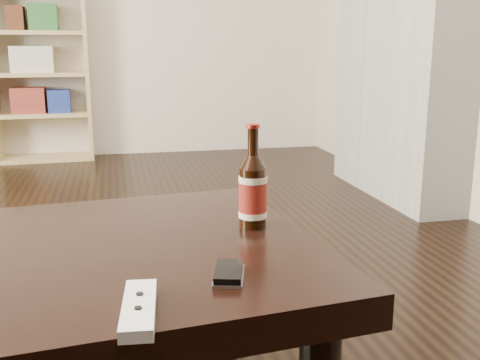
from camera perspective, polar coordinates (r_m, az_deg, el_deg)
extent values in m
cube|color=tan|center=(4.87, -15.27, 10.37)|extent=(0.05, 0.35, 1.40)
cube|color=tan|center=(4.96, -18.96, 2.19)|extent=(0.77, 0.37, 0.03)
cube|color=tan|center=(5.04, -19.43, 10.17)|extent=(0.76, 0.06, 1.40)
cube|color=tan|center=(4.91, -19.27, 6.33)|extent=(0.70, 0.34, 0.03)
cube|color=tan|center=(4.89, -19.56, 10.09)|extent=(0.70, 0.34, 0.03)
cube|color=tan|center=(4.89, -19.86, 13.87)|extent=(0.70, 0.34, 0.03)
cube|color=maroon|center=(4.89, -20.67, 7.59)|extent=(0.27, 0.23, 0.20)
cube|color=navy|center=(4.87, -17.86, 7.66)|extent=(0.18, 0.22, 0.18)
cube|color=beige|center=(4.87, -20.34, 11.42)|extent=(0.33, 0.23, 0.20)
cube|color=#2B692F|center=(4.87, -19.34, 15.32)|extent=(0.22, 0.22, 0.20)
cube|color=#502816|center=(4.88, -21.81, 14.99)|extent=(0.14, 0.22, 0.18)
cylinder|color=black|center=(1.65, -1.67, -11.40)|extent=(0.09, 0.09, 0.43)
cylinder|color=black|center=(1.29, 1.31, -1.82)|extent=(0.08, 0.08, 0.14)
cylinder|color=maroon|center=(1.28, 1.31, -1.70)|extent=(0.08, 0.08, 0.09)
cylinder|color=beige|center=(1.27, 1.32, 0.10)|extent=(0.08, 0.08, 0.01)
cylinder|color=beige|center=(1.30, 1.30, -3.47)|extent=(0.08, 0.08, 0.01)
cone|color=black|center=(1.27, 1.33, 1.87)|extent=(0.08, 0.08, 0.03)
cylinder|color=black|center=(1.26, 1.34, 3.93)|extent=(0.03, 0.03, 0.06)
cylinder|color=maroon|center=(1.25, 1.35, 5.50)|extent=(0.04, 0.04, 0.01)
cube|color=#A8A8AA|center=(1.02, -1.13, -9.73)|extent=(0.08, 0.11, 0.01)
cube|color=black|center=(1.02, -1.14, -9.35)|extent=(0.07, 0.11, 0.01)
cylinder|color=#A8A8AA|center=(0.99, -1.25, -9.68)|extent=(0.02, 0.02, 0.00)
cube|color=white|center=(0.90, -10.23, -12.75)|extent=(0.07, 0.18, 0.02)
cylinder|color=black|center=(0.93, -10.16, -11.32)|extent=(0.01, 0.01, 0.00)
cylinder|color=black|center=(0.88, -10.33, -12.67)|extent=(0.01, 0.01, 0.00)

